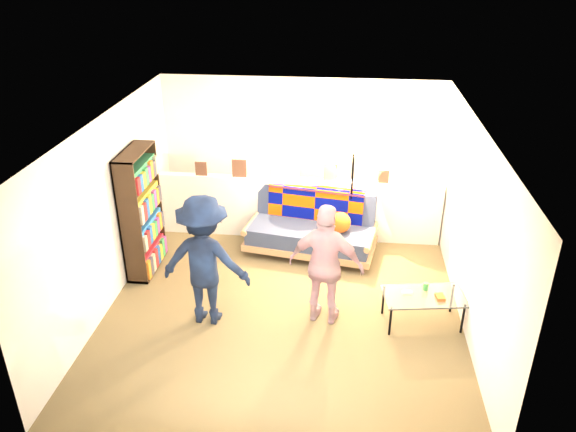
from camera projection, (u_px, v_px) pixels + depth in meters
The scene contains 10 objects.
ground at pixel (285, 300), 7.45m from camera, with size 5.00×5.00×0.00m, color brown.
room_shell at pixel (289, 170), 7.13m from camera, with size 4.60×5.05×2.45m.
half_wall_ledge at pixel (297, 208), 8.83m from camera, with size 4.45×0.15×1.00m, color silver.
ledge_decor at pixel (283, 168), 8.53m from camera, with size 2.97×0.02×0.45m.
futon_sofa at pixel (313, 228), 8.47m from camera, with size 2.05×1.22×0.83m.
bookshelf at pixel (142, 216), 7.83m from camera, with size 0.30×0.90×1.79m.
coffee_table at pixel (424, 297), 6.84m from camera, with size 1.05×0.68×0.51m.
floor_lamp at pixel (352, 179), 8.21m from camera, with size 0.38×0.31×1.62m.
person_left at pixel (205, 261), 6.73m from camera, with size 1.08×0.62×1.68m, color black.
person_right at pixel (326, 265), 6.73m from camera, with size 0.92×0.38×1.58m, color pink.
Camera 1 is at (0.69, -6.14, 4.31)m, focal length 35.00 mm.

